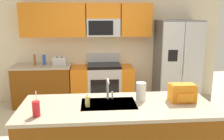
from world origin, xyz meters
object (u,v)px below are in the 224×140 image
Objects in this scene: range_oven at (102,84)px; bottle_blue at (44,60)px; drink_cup_red at (36,109)px; toaster at (60,61)px; paper_towel_roll at (141,92)px; sink_faucet at (108,87)px; backpack at (182,92)px; pepper_mill at (35,60)px; refrigerator at (177,62)px; soap_dispenser at (87,101)px.

range_oven is 1.38m from bottle_blue.
range_oven is at bearing 72.80° from drink_cup_red.
toaster is 2.61m from paper_towel_roll.
sink_faucet is 1.17× the size of paper_towel_roll.
sink_faucet reaches higher than range_oven.
paper_towel_roll is at bearing -9.67° from sink_faucet.
sink_faucet is 0.88× the size of backpack.
pepper_mill is 0.83× the size of drink_cup_red.
pepper_mill is 2.95m from paper_towel_roll.
toaster is (-2.57, 0.02, 0.07)m from refrigerator.
toaster is at bearing 91.83° from drink_cup_red.
bottle_blue is 0.78× the size of sink_faucet.
paper_towel_roll is (1.23, 0.38, 0.03)m from drink_cup_red.
sink_faucet reaches higher than pepper_mill.
backpack is (1.75, 0.32, 0.03)m from drink_cup_red.
sink_faucet is (-1.67, -2.16, 0.14)m from refrigerator.
range_oven is 6.18× the size of bottle_blue.
sink_faucet is 1.66× the size of soap_dispenser.
toaster is at bearing 179.57° from refrigerator.
range_oven is 1.73m from refrigerator.
soap_dispenser is (0.64, -2.40, -0.02)m from toaster.
backpack is at bearing -6.92° from paper_towel_roll.
refrigerator is 6.61× the size of toaster.
backpack is (2.18, -2.42, 0.01)m from bottle_blue.
range_oven is at bearing 111.18° from backpack.
toaster is 2.49m from soap_dispenser.
range_oven is 2.61m from backpack.
bottle_blue is 1.30× the size of soap_dispenser.
bottle_blue is at bearing 163.77° from toaster.
soap_dispenser is (1.16, -2.45, -0.05)m from pepper_mill.
soap_dispenser is at bearing -140.18° from sink_faucet.
paper_towel_roll reaches higher than bottle_blue.
bottle_blue reaches higher than toaster.
refrigerator is at bearing 60.62° from paper_towel_roll.
backpack is (0.93, -0.13, -0.05)m from sink_faucet.
pepper_mill is 1.41× the size of soap_dispenser.
sink_faucet is 0.36m from soap_dispenser.
refrigerator is at bearing -2.34° from bottle_blue.
refrigerator is 8.40× the size of bottle_blue.
range_oven is 8.00× the size of soap_dispenser.
backpack is (0.92, -2.37, 0.57)m from range_oven.
refrigerator is 2.92m from bottle_blue.
pepper_mill is at bearing 122.59° from sink_faucet.
pepper_mill is at bearing 102.82° from drink_cup_red.
toaster is at bearing 128.38° from backpack.
backpack is at bearing 4.16° from soap_dispenser.
drink_cup_red is 1.29m from paper_towel_roll.
backpack is (0.52, -0.06, -0.00)m from paper_towel_roll.
range_oven is 1.07m from toaster.
drink_cup_red is at bearing -162.75° from paper_towel_roll.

